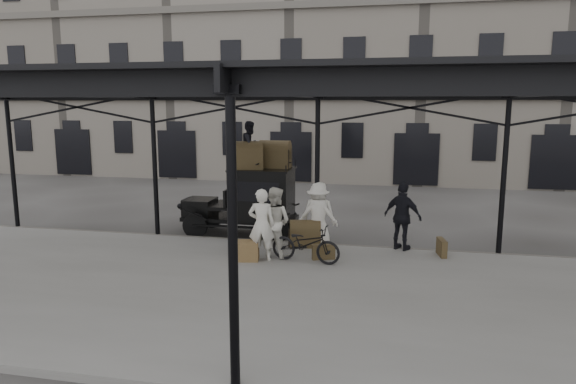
% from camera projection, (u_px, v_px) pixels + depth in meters
% --- Properties ---
extents(ground, '(120.00, 120.00, 0.00)m').
position_uv_depth(ground, '(305.00, 269.00, 13.05)').
color(ground, '#383533').
rests_on(ground, ground).
extents(platform, '(28.00, 8.00, 0.15)m').
position_uv_depth(platform, '(289.00, 295.00, 11.11)').
color(platform, slate).
rests_on(platform, ground).
extents(canopy, '(22.50, 9.00, 4.74)m').
position_uv_depth(canopy, '(291.00, 82.00, 10.61)').
color(canopy, black).
rests_on(canopy, ground).
extents(building_frontage, '(64.00, 8.00, 14.00)m').
position_uv_depth(building_frontage, '(360.00, 53.00, 29.22)').
color(building_frontage, slate).
rests_on(building_frontage, ground).
extents(taxi, '(3.65, 1.55, 2.18)m').
position_uv_depth(taxi, '(253.00, 198.00, 16.19)').
color(taxi, black).
rests_on(taxi, ground).
extents(porter_left, '(0.73, 0.52, 1.88)m').
position_uv_depth(porter_left, '(262.00, 225.00, 13.18)').
color(porter_left, silver).
rests_on(porter_left, platform).
extents(porter_midleft, '(1.08, 0.95, 1.87)m').
position_uv_depth(porter_midleft, '(275.00, 222.00, 13.53)').
color(porter_midleft, beige).
rests_on(porter_midleft, platform).
extents(porter_centre, '(0.93, 0.64, 1.83)m').
position_uv_depth(porter_centre, '(319.00, 214.00, 14.59)').
color(porter_centre, silver).
rests_on(porter_centre, platform).
extents(porter_official, '(1.19, 0.94, 1.89)m').
position_uv_depth(porter_official, '(403.00, 216.00, 14.12)').
color(porter_official, black).
rests_on(porter_official, platform).
extents(porter_right, '(1.14, 0.66, 1.76)m').
position_uv_depth(porter_right, '(318.00, 215.00, 14.60)').
color(porter_right, silver).
rests_on(porter_right, platform).
extents(bicycle, '(1.91, 0.94, 0.96)m').
position_uv_depth(bicycle, '(306.00, 244.00, 13.10)').
color(bicycle, black).
rests_on(bicycle, platform).
extents(porter_roof, '(0.72, 0.83, 1.45)m').
position_uv_depth(porter_roof, '(251.00, 145.00, 15.81)').
color(porter_roof, black).
rests_on(porter_roof, taxi).
extents(steamer_trunk_roof_near, '(1.07, 0.79, 0.70)m').
position_uv_depth(steamer_trunk_roof_near, '(248.00, 157.00, 15.74)').
color(steamer_trunk_roof_near, '#4D3D24').
rests_on(steamer_trunk_roof_near, taxi).
extents(steamer_trunk_roof_far, '(0.98, 0.62, 0.71)m').
position_uv_depth(steamer_trunk_roof_far, '(275.00, 156.00, 16.02)').
color(steamer_trunk_roof_far, '#4D3D24').
rests_on(steamer_trunk_roof_far, taxi).
extents(steamer_trunk_platform, '(0.95, 0.69, 0.63)m').
position_uv_depth(steamer_trunk_platform, '(305.00, 235.00, 14.58)').
color(steamer_trunk_platform, '#4D3D24').
rests_on(steamer_trunk_platform, platform).
extents(wicker_hamper, '(0.67, 0.55, 0.50)m').
position_uv_depth(wicker_hamper, '(247.00, 251.00, 13.29)').
color(wicker_hamper, olive).
rests_on(wicker_hamper, platform).
extents(suitcase_upright, '(0.25, 0.62, 0.45)m').
position_uv_depth(suitcase_upright, '(442.00, 247.00, 13.68)').
color(suitcase_upright, '#4D3D24').
rests_on(suitcase_upright, platform).
extents(suitcase_flat, '(0.62, 0.34, 0.40)m').
position_uv_depth(suitcase_flat, '(324.00, 252.00, 13.35)').
color(suitcase_flat, '#4D3D24').
rests_on(suitcase_flat, platform).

